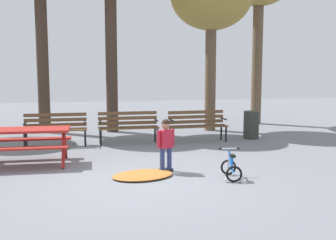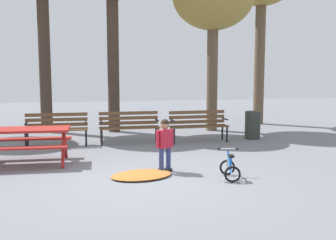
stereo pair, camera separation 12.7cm
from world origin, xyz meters
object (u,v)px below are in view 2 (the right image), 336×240
Objects in this scene: picnic_table at (26,137)px; kids_bicycle at (230,168)px; trash_bin at (253,125)px; park_bench_left at (129,125)px; park_bench_far_left at (57,127)px; park_bench_right at (198,123)px; child_standing at (165,141)px.

kids_bicycle is at bearing -26.79° from picnic_table.
picnic_table is 6.31m from trash_bin.
park_bench_left reaches higher than picnic_table.
park_bench_far_left is at bearing 130.18° from kids_bicycle.
park_bench_right is 2.70× the size of kids_bicycle.
trash_bin is (2.10, 4.05, 0.20)m from kids_bicycle.
park_bench_left is 3.26m from child_standing.
park_bench_far_left is 1.53× the size of child_standing.
park_bench_far_left is 1.00× the size of park_bench_left.
child_standing reaches higher than park_bench_left.
park_bench_left and park_bench_right have the same top height.
park_bench_left is 3.56m from trash_bin.
child_standing is at bearing -23.34° from picnic_table.
park_bench_far_left is 0.99× the size of park_bench_right.
picnic_table is at bearing -160.47° from trash_bin.
trash_bin is at bearing 62.57° from kids_bicycle.
picnic_table is 4.32m from kids_bicycle.
kids_bicycle is at bearing -34.71° from child_standing.
kids_bicycle is at bearing -117.43° from trash_bin.
park_bench_right is at bearing 64.12° from child_standing.
park_bench_far_left is 2.02× the size of trash_bin.
picnic_table is 2.32× the size of trash_bin.
trash_bin reaches higher than kids_bicycle.
trash_bin is at bearing 0.95° from park_bench_left.
child_standing is at bearing 145.29° from kids_bicycle.
kids_bicycle is 0.76× the size of trash_bin.
park_bench_right reaches higher than kids_bicycle.
child_standing is at bearing -115.88° from park_bench_right.
park_bench_left is 4.26m from kids_bicycle.
picnic_table is 1.76× the size of child_standing.
park_bench_left is 2.67× the size of kids_bicycle.
park_bench_left is 2.02× the size of trash_bin.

